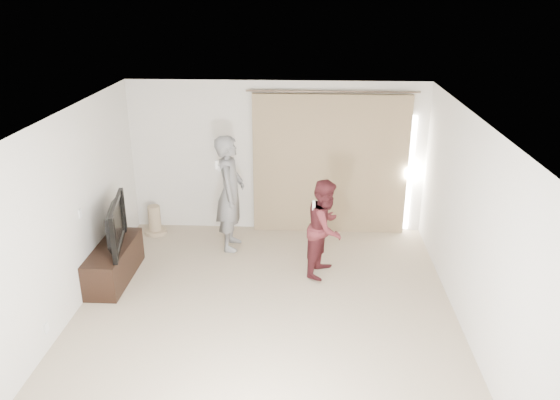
% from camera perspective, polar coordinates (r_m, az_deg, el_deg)
% --- Properties ---
extents(floor, '(5.50, 5.50, 0.00)m').
position_cam_1_polar(floor, '(7.34, -1.57, -11.72)').
color(floor, tan).
rests_on(floor, ground).
extents(wall_back, '(5.00, 0.04, 2.60)m').
position_cam_1_polar(wall_back, '(9.29, -0.32, 4.46)').
color(wall_back, white).
rests_on(wall_back, ground).
extents(wall_left, '(0.04, 5.50, 2.60)m').
position_cam_1_polar(wall_left, '(7.35, -21.52, -1.81)').
color(wall_left, white).
rests_on(wall_left, ground).
extents(ceiling, '(5.00, 5.50, 0.01)m').
position_cam_1_polar(ceiling, '(6.30, -1.81, 8.48)').
color(ceiling, silver).
rests_on(ceiling, wall_back).
extents(curtain, '(2.80, 0.11, 2.46)m').
position_cam_1_polar(curtain, '(9.25, 5.33, 3.65)').
color(curtain, '#9E8461').
rests_on(curtain, ground).
extents(tv_console, '(0.47, 1.36, 0.52)m').
position_cam_1_polar(tv_console, '(8.35, -16.93, -6.28)').
color(tv_console, black).
rests_on(tv_console, ground).
extents(tv, '(0.39, 1.19, 0.68)m').
position_cam_1_polar(tv, '(8.09, -17.39, -2.50)').
color(tv, black).
rests_on(tv, tv_console).
extents(scratching_post, '(0.38, 0.38, 0.51)m').
position_cam_1_polar(scratching_post, '(9.69, -12.94, -2.29)').
color(scratching_post, tan).
rests_on(scratching_post, ground).
extents(person_man, '(0.46, 0.70, 1.89)m').
position_cam_1_polar(person_man, '(8.71, -5.23, 0.72)').
color(person_man, slate).
rests_on(person_man, ground).
extents(person_woman, '(0.77, 0.86, 1.47)m').
position_cam_1_polar(person_woman, '(7.98, 4.78, -2.90)').
color(person_woman, '#521C21').
rests_on(person_woman, ground).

